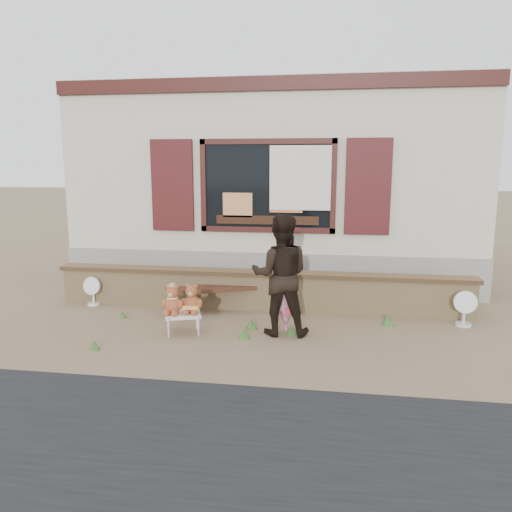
% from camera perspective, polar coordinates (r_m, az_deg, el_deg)
% --- Properties ---
extents(ground, '(80.00, 80.00, 0.00)m').
position_cam_1_polar(ground, '(7.66, -0.69, -8.19)').
color(ground, brown).
rests_on(ground, ground).
extents(shopfront, '(8.04, 5.13, 4.00)m').
position_cam_1_polar(shopfront, '(11.71, 2.94, 8.29)').
color(shopfront, '#BBB297').
rests_on(shopfront, ground).
extents(brick_wall, '(7.10, 0.36, 0.67)m').
position_cam_1_polar(brick_wall, '(8.51, 0.41, -3.87)').
color(brick_wall, tan).
rests_on(brick_wall, ground).
extents(bench, '(1.70, 1.03, 0.44)m').
position_cam_1_polar(bench, '(8.41, -4.38, -4.25)').
color(bench, '#381F13').
rests_on(bench, ground).
extents(folding_chair, '(0.63, 0.59, 0.31)m').
position_cam_1_polar(folding_chair, '(7.42, -8.36, -6.66)').
color(folding_chair, silver).
rests_on(folding_chair, ground).
extents(teddy_bear_left, '(0.39, 0.37, 0.44)m').
position_cam_1_polar(teddy_bear_left, '(7.35, -9.51, -4.85)').
color(teddy_bear_left, brown).
rests_on(teddy_bear_left, folding_chair).
extents(teddy_bear_right, '(0.39, 0.37, 0.44)m').
position_cam_1_polar(teddy_bear_right, '(7.36, -7.32, -4.77)').
color(teddy_bear_right, brown).
rests_on(teddy_bear_right, folding_chair).
extents(child, '(0.41, 0.34, 0.96)m').
position_cam_1_polar(child, '(7.35, 2.73, -5.10)').
color(child, pink).
rests_on(child, ground).
extents(adult, '(0.89, 0.71, 1.76)m').
position_cam_1_polar(adult, '(7.19, 2.82, -2.19)').
color(adult, black).
rests_on(adult, ground).
extents(fan_left, '(0.32, 0.22, 0.51)m').
position_cam_1_polar(fan_left, '(9.23, -18.12, -3.80)').
color(fan_left, white).
rests_on(fan_left, ground).
extents(fan_right, '(0.35, 0.24, 0.56)m').
position_cam_1_polar(fan_right, '(8.31, 22.73, -5.52)').
color(fan_right, silver).
rests_on(fan_right, ground).
extents(grass_tufts, '(4.35, 1.79, 0.16)m').
position_cam_1_polar(grass_tufts, '(7.47, 1.63, -8.13)').
color(grass_tufts, '#375E25').
rests_on(grass_tufts, ground).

